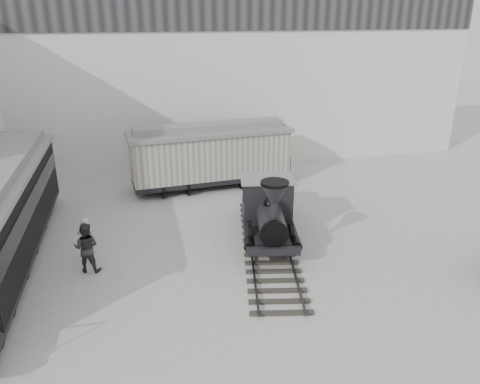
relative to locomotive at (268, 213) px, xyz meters
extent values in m
plane|color=#9E9E9B|center=(-0.97, -3.61, -1.24)|extent=(90.00, 90.00, 0.00)
cube|color=silver|center=(-0.97, 11.39, 4.26)|extent=(34.00, 2.40, 11.00)
cube|color=#232326|center=(-0.97, 10.14, 8.26)|extent=(34.00, 0.12, 3.00)
cube|color=#282520|center=(-0.14, -0.74, -1.15)|extent=(3.84, 9.71, 0.16)
cube|color=#2D2D30|center=(-0.87, -0.60, -1.10)|extent=(1.90, 9.33, 0.06)
cube|color=#2D2D30|center=(0.58, -0.88, -1.10)|extent=(1.90, 9.33, 0.06)
cylinder|color=black|center=(-1.03, -1.09, -0.51)|extent=(0.34, 1.14, 1.13)
cylinder|color=black|center=(0.55, -1.40, -0.51)|extent=(0.34, 1.14, 1.13)
cylinder|color=black|center=(-0.78, 0.23, -0.51)|extent=(0.34, 1.14, 1.13)
cylinder|color=black|center=(0.80, -0.08, -0.51)|extent=(0.34, 1.14, 1.13)
cube|color=black|center=(-0.11, -0.59, -0.38)|extent=(2.73, 4.04, 0.29)
cylinder|color=black|center=(-0.25, -1.29, 0.28)|extent=(1.47, 2.53, 1.03)
cylinder|color=black|center=(-0.43, -2.20, 1.08)|extent=(0.31, 0.31, 0.62)
cone|color=black|center=(-0.43, -2.20, 1.75)|extent=(1.16, 1.16, 0.72)
sphere|color=black|center=(-0.17, -0.89, 0.77)|extent=(0.54, 0.54, 0.54)
cube|color=black|center=(0.06, 0.33, 0.56)|extent=(2.24, 1.75, 1.60)
cube|color=gray|center=(0.06, 0.33, 1.40)|extent=(2.48, 1.99, 0.08)
cube|color=black|center=(0.42, 2.15, -0.01)|extent=(2.22, 2.38, 0.93)
cylinder|color=black|center=(-3.36, 6.75, -0.87)|extent=(1.92, 0.91, 0.74)
cylinder|color=black|center=(0.90, 7.14, -0.87)|extent=(1.92, 0.91, 0.74)
cube|color=black|center=(-1.23, 6.94, -0.68)|extent=(8.55, 3.06, 0.28)
cube|color=gray|center=(-1.23, 6.94, 0.62)|extent=(8.55, 3.16, 2.33)
cube|color=gray|center=(-1.23, 6.94, 1.88)|extent=(8.86, 3.46, 0.19)
cube|color=gray|center=(-1.23, 6.94, 2.14)|extent=(8.07, 1.83, 0.33)
cylinder|color=black|center=(-10.38, 4.00, -0.84)|extent=(2.11, 0.81, 0.80)
cube|color=black|center=(-9.04, 0.55, 1.19)|extent=(0.09, 10.71, 0.72)
imported|color=beige|center=(-7.25, 0.00, -0.36)|extent=(0.67, 0.46, 1.76)
imported|color=#2B2A2C|center=(-7.18, -0.90, -0.27)|extent=(1.09, 0.94, 1.93)
camera|label=1|loc=(-5.13, -17.02, 7.83)|focal=35.00mm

